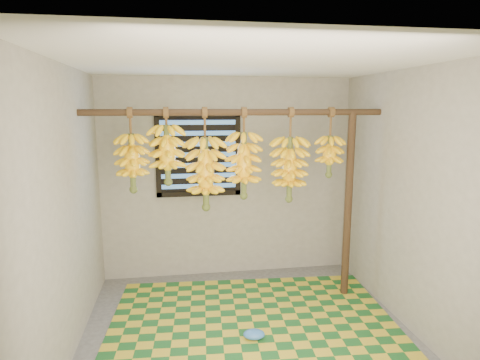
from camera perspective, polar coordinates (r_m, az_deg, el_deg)
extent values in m
cube|color=#4B4B4B|center=(3.88, 1.37, -21.60)|extent=(3.00, 3.00, 0.01)
cube|color=silver|center=(3.32, 1.56, 16.48)|extent=(3.00, 3.00, 0.01)
cube|color=gray|center=(4.86, -1.77, 0.24)|extent=(3.00, 0.01, 2.40)
cube|color=gray|center=(3.47, -23.87, -4.73)|extent=(0.01, 3.00, 2.40)
cube|color=gray|center=(3.96, 23.43, -2.93)|extent=(0.01, 3.00, 2.40)
cube|color=black|center=(4.76, -5.94, 3.62)|extent=(1.00, 0.04, 1.00)
cylinder|color=#3C2916|center=(3.99, -0.34, 9.61)|extent=(3.00, 0.06, 0.06)
cylinder|color=#3C2916|center=(4.46, 15.12, -3.66)|extent=(0.08, 0.08, 2.00)
cube|color=#185320|center=(4.00, 2.06, -20.39)|extent=(2.86, 2.35, 0.01)
ellipsoid|color=#316AB8|center=(3.84, 2.00, -21.09)|extent=(0.22, 0.17, 0.08)
cylinder|color=brown|center=(3.97, -15.33, 7.81)|extent=(0.02, 0.02, 0.26)
cylinder|color=#4C5923|center=(4.00, -15.09, 2.64)|extent=(0.06, 0.06, 0.52)
cylinder|color=brown|center=(3.95, -10.46, 8.58)|extent=(0.02, 0.02, 0.18)
cylinder|color=#4C5923|center=(3.97, -10.31, 3.83)|extent=(0.06, 0.06, 0.54)
cylinder|color=brown|center=(3.96, -5.02, 7.79)|extent=(0.02, 0.02, 0.30)
cylinder|color=#4C5923|center=(4.00, -4.92, 1.16)|extent=(0.06, 0.06, 0.68)
cylinder|color=brown|center=(4.00, 0.56, 8.23)|extent=(0.02, 0.02, 0.25)
cylinder|color=#4C5923|center=(4.04, 0.55, 2.38)|extent=(0.06, 0.06, 0.63)
cylinder|color=brown|center=(4.11, 7.20, 7.82)|extent=(0.02, 0.02, 0.31)
cylinder|color=#4C5923|center=(4.15, 7.07, 1.79)|extent=(0.06, 0.06, 0.63)
cylinder|color=brown|center=(4.25, 12.77, 7.79)|extent=(0.02, 0.02, 0.30)
cylinder|color=#4C5923|center=(4.27, 12.61, 3.57)|extent=(0.05, 0.05, 0.39)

